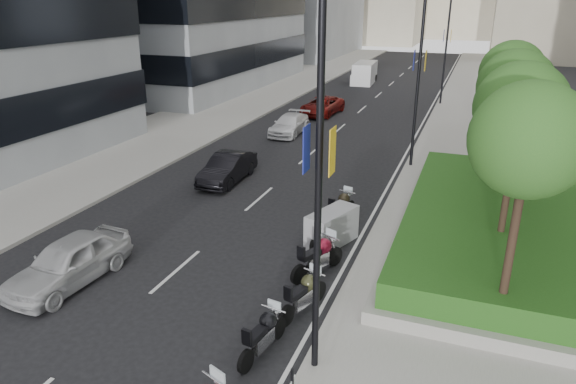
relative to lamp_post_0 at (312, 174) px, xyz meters
The scene contains 24 objects.
ground 6.62m from the lamp_post_0, 166.43° to the right, with size 160.00×160.00×0.00m, color black.
sidewalk_right 29.82m from the lamp_post_0, 80.49° to the left, with size 10.00×100.00×0.15m, color #9E9B93.
sidewalk_left 33.56m from the lamp_post_0, 119.10° to the left, with size 8.00×100.00×0.15m, color #9E9B93.
lane_edge 29.44m from the lamp_post_0, 90.88° to the left, with size 0.12×100.00×0.01m, color silver.
lane_centre 29.97m from the lamp_post_0, 101.01° to the left, with size 0.12×100.00×0.01m, color silver.
planter 11.73m from the lamp_post_0, 56.95° to the left, with size 10.00×14.00×0.40m, color #9C9991.
hedge 11.50m from the lamp_post_0, 56.95° to the left, with size 9.40×13.40×0.80m, color #1F4D16.
tree_0 5.30m from the lamp_post_0, 34.56° to the left, with size 2.80×2.80×6.30m.
tree_1 8.25m from the lamp_post_0, 58.11° to the left, with size 2.80×2.80×6.30m.
tree_2 11.84m from the lamp_post_0, 68.40° to the left, with size 2.80×2.80×6.30m.
tree_3 15.62m from the lamp_post_0, 73.81° to the left, with size 2.80×2.80×6.30m.
lamp_post_0 is the anchor object (origin of this frame).
lamp_post_1 17.00m from the lamp_post_0, 90.00° to the left, with size 2.34×0.45×9.00m.
lamp_post_2 35.00m from the lamp_post_0, 90.00° to the left, with size 2.34×0.45×9.00m.
motorcycle_2 4.67m from the lamp_post_0, behind, with size 0.71×2.13×1.07m.
motorcycle_3 5.09m from the lamp_post_0, 111.26° to the left, with size 0.90×2.15×1.10m.
motorcycle_4 6.40m from the lamp_post_0, 104.25° to the left, with size 1.19×2.24×1.20m.
motorcycle_5 8.13m from the lamp_post_0, 101.12° to the left, with size 1.60×2.37×1.34m.
motorcycle_6 10.13m from the lamp_post_0, 99.96° to the left, with size 0.84×2.19×1.11m.
car_a 9.52m from the lamp_post_0, behind, with size 1.76×4.37×1.49m, color silver.
car_b 14.77m from the lamp_post_0, 124.66° to the left, with size 1.46×4.20×1.38m, color black.
car_c 23.52m from the lamp_post_0, 111.39° to the left, with size 1.78×4.38×1.27m, color white.
car_d 29.51m from the lamp_post_0, 106.18° to the left, with size 2.26×4.89×1.36m, color maroon.
delivery_van 45.13m from the lamp_post_0, 100.77° to the left, with size 2.24×5.20×2.14m.
Camera 1 is at (7.25, -8.82, 8.58)m, focal length 32.00 mm.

